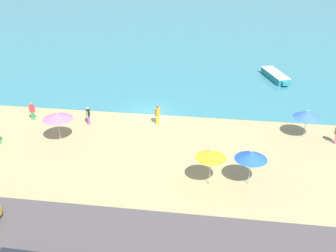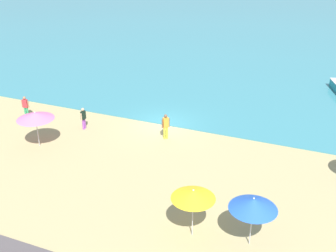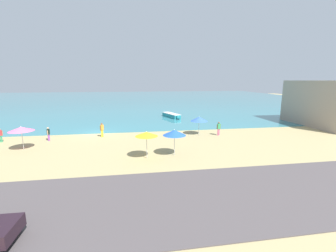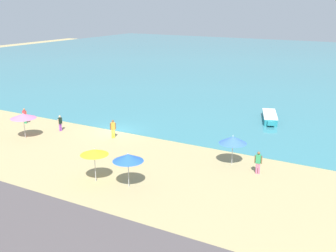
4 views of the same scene
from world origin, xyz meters
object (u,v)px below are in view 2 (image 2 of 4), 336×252
(beach_umbrella_2, at_px, (193,195))
(beach_umbrella_0, at_px, (35,116))
(beach_umbrella_3, at_px, (253,204))
(bather_4, at_px, (83,117))
(bather_2, at_px, (166,125))
(bather_0, at_px, (25,106))

(beach_umbrella_2, bearing_deg, beach_umbrella_0, 159.69)
(beach_umbrella_0, height_order, beach_umbrella_3, beach_umbrella_3)
(beach_umbrella_0, xyz_separation_m, bather_4, (1.29, 3.33, -1.26))
(beach_umbrella_2, xyz_separation_m, bather_4, (-10.85, 7.83, -1.35))
(bather_2, bearing_deg, beach_umbrella_3, -47.47)
(beach_umbrella_2, bearing_deg, beach_umbrella_3, 9.08)
(beach_umbrella_3, xyz_separation_m, bather_0, (-18.57, 7.55, -1.26))
(beach_umbrella_3, distance_m, bather_2, 11.18)
(beach_umbrella_3, xyz_separation_m, bather_4, (-13.44, 7.41, -1.28))
(beach_umbrella_3, distance_m, bather_0, 20.09)
(beach_umbrella_2, relative_size, bather_4, 1.57)
(bather_0, distance_m, bather_4, 5.14)
(beach_umbrella_3, bearing_deg, bather_0, 157.88)
(beach_umbrella_2, height_order, beach_umbrella_3, beach_umbrella_2)
(bather_4, bearing_deg, beach_umbrella_0, -111.11)
(bather_2, xyz_separation_m, bather_4, (-5.92, -0.78, -0.11))
(bather_4, bearing_deg, beach_umbrella_3, -28.89)
(bather_0, bearing_deg, beach_umbrella_0, -42.04)
(beach_umbrella_2, distance_m, bather_0, 17.91)
(beach_umbrella_0, height_order, bather_2, beach_umbrella_0)
(beach_umbrella_0, distance_m, bather_0, 5.33)
(beach_umbrella_0, relative_size, beach_umbrella_3, 0.97)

